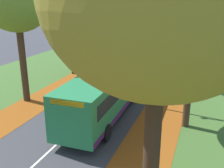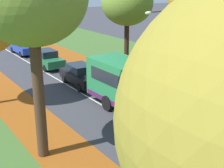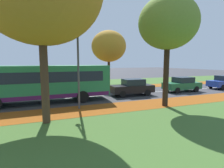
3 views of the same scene
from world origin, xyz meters
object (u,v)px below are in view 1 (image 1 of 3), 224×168
at_px(car_green_following, 150,58).
at_px(car_blue_third_in_line, 161,49).
at_px(tree_right_mid, 193,16).
at_px(tree_right_near, 196,8).
at_px(streetlamp_right, 154,56).
at_px(tree_left_near, 17,3).
at_px(tree_left_mid, 71,21).
at_px(car_black_lead, 136,72).
at_px(bus, 106,90).

bearing_deg(car_green_following, car_blue_third_in_line, 89.54).
bearing_deg(tree_right_mid, tree_right_near, -85.20).
relative_size(streetlamp_right, car_blue_third_in_line, 1.42).
distance_m(tree_right_mid, streetlamp_right, 6.79).
height_order(tree_left_near, streetlamp_right, tree_left_near).
height_order(tree_left_mid, streetlamp_right, tree_left_mid).
xyz_separation_m(tree_left_near, streetlamp_right, (9.19, 2.06, -3.37)).
xyz_separation_m(tree_left_near, car_black_lead, (6.39, 7.87, -6.29)).
relative_size(tree_right_mid, streetlamp_right, 1.32).
relative_size(tree_left_near, tree_left_mid, 1.25).
distance_m(tree_left_near, tree_right_mid, 13.78).
xyz_separation_m(tree_right_near, car_blue_third_in_line, (-5.31, 20.82, -6.12)).
height_order(tree_left_near, car_black_lead, tree_left_near).
distance_m(tree_left_near, car_green_following, 16.71).
bearing_deg(tree_right_near, tree_left_mid, 146.39).
height_order(tree_left_near, car_blue_third_in_line, tree_left_near).
bearing_deg(tree_right_mid, car_blue_third_in_line, 110.24).
relative_size(tree_left_mid, streetlamp_right, 1.23).
xyz_separation_m(car_black_lead, car_green_following, (-0.03, 6.25, 0.00)).
distance_m(tree_left_mid, car_black_lead, 8.05).
xyz_separation_m(tree_left_mid, bus, (6.88, -8.08, -3.61)).
distance_m(tree_left_near, streetlamp_right, 10.00).
relative_size(car_black_lead, car_green_following, 1.01).
bearing_deg(car_blue_third_in_line, car_green_following, -90.46).
bearing_deg(tree_left_mid, car_black_lead, 0.15).
distance_m(bus, car_black_lead, 8.15).
bearing_deg(car_blue_third_in_line, bus, -89.49).
distance_m(tree_left_near, tree_left_mid, 8.06).
bearing_deg(streetlamp_right, car_blue_third_in_line, 98.47).
relative_size(tree_left_near, streetlamp_right, 1.54).
bearing_deg(tree_right_near, car_green_following, 110.62).
bearing_deg(car_green_following, streetlamp_right, -76.80).
height_order(streetlamp_right, car_blue_third_in_line, streetlamp_right).
height_order(bus, car_green_following, bus).
xyz_separation_m(tree_right_near, car_black_lead, (-5.33, 7.99, -6.12)).
bearing_deg(tree_left_near, car_black_lead, 50.92).
relative_size(tree_left_near, tree_right_mid, 1.17).
bearing_deg(streetlamp_right, car_black_lead, 115.76).
bearing_deg(tree_left_near, car_blue_third_in_line, 72.78).
relative_size(bus, car_blue_third_in_line, 2.47).
bearing_deg(car_green_following, tree_right_mid, -51.77).
bearing_deg(car_black_lead, tree_left_mid, -179.85).
bearing_deg(tree_left_mid, bus, -49.58).
relative_size(tree_left_mid, car_green_following, 1.75).
height_order(tree_right_mid, bus, tree_right_mid).
bearing_deg(tree_right_near, streetlamp_right, 139.19).
distance_m(tree_left_mid, car_blue_third_in_line, 15.17).
distance_m(tree_right_near, car_black_lead, 11.39).
bearing_deg(tree_right_near, car_blue_third_in_line, 104.29).
relative_size(tree_right_mid, car_black_lead, 1.86).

